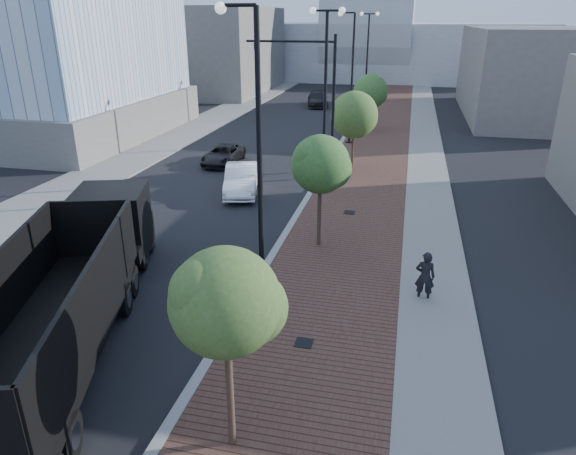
% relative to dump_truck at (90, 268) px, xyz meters
% --- Properties ---
extents(sidewalk, '(7.00, 140.00, 0.12)m').
position_rel_dump_truck_xyz_m(sidewalk, '(8.15, 31.42, -1.38)').
color(sidewalk, '#4C2D23').
rests_on(sidewalk, ground).
extents(concrete_strip, '(2.40, 140.00, 0.13)m').
position_rel_dump_truck_xyz_m(concrete_strip, '(10.85, 31.42, -1.38)').
color(concrete_strip, slate).
rests_on(concrete_strip, ground).
extents(curb, '(0.30, 140.00, 0.14)m').
position_rel_dump_truck_xyz_m(curb, '(4.65, 31.42, -1.37)').
color(curb, gray).
rests_on(curb, ground).
extents(west_sidewalk, '(4.00, 140.00, 0.12)m').
position_rel_dump_truck_xyz_m(west_sidewalk, '(-8.35, 31.42, -1.38)').
color(west_sidewalk, slate).
rests_on(west_sidewalk, ground).
extents(dump_truck, '(6.51, 13.44, 3.42)m').
position_rel_dump_truck_xyz_m(dump_truck, '(0.00, 0.00, 0.00)').
color(dump_truck, black).
rests_on(dump_truck, ground).
extents(white_sedan, '(2.72, 4.89, 1.53)m').
position_rel_dump_truck_xyz_m(white_sedan, '(0.96, 12.47, -0.68)').
color(white_sedan, white).
rests_on(white_sedan, ground).
extents(dark_car_mid, '(1.97, 4.27, 1.19)m').
position_rel_dump_truck_xyz_m(dark_car_mid, '(-2.05, 17.98, -0.85)').
color(dark_car_mid, black).
rests_on(dark_car_mid, ground).
extents(dark_car_far, '(3.06, 5.40, 1.47)m').
position_rel_dump_truck_xyz_m(dark_car_far, '(-0.18, 42.42, -0.70)').
color(dark_car_far, black).
rests_on(dark_car_far, ground).
extents(pedestrian, '(0.66, 0.45, 1.77)m').
position_rel_dump_truck_xyz_m(pedestrian, '(10.41, 2.92, -0.55)').
color(pedestrian, black).
rests_on(pedestrian, ground).
extents(streetlight_1, '(1.44, 0.56, 9.21)m').
position_rel_dump_truck_xyz_m(streetlight_1, '(5.14, 1.42, 2.90)').
color(streetlight_1, black).
rests_on(streetlight_1, ground).
extents(streetlight_2, '(1.72, 0.56, 9.28)m').
position_rel_dump_truck_xyz_m(streetlight_2, '(5.25, 13.42, 3.38)').
color(streetlight_2, black).
rests_on(streetlight_2, ground).
extents(streetlight_3, '(1.44, 0.56, 9.21)m').
position_rel_dump_truck_xyz_m(streetlight_3, '(5.14, 25.42, 2.90)').
color(streetlight_3, black).
rests_on(streetlight_3, ground).
extents(streetlight_4, '(1.72, 0.56, 9.28)m').
position_rel_dump_truck_xyz_m(streetlight_4, '(5.25, 37.42, 3.38)').
color(streetlight_4, black).
rests_on(streetlight_4, ground).
extents(traffic_mast, '(5.09, 0.20, 8.00)m').
position_rel_dump_truck_xyz_m(traffic_mast, '(4.35, 16.42, 3.54)').
color(traffic_mast, black).
rests_on(traffic_mast, ground).
extents(tree_0, '(2.30, 2.23, 4.78)m').
position_rel_dump_truck_xyz_m(tree_0, '(6.30, -4.55, 2.21)').
color(tree_0, '#382619').
rests_on(tree_0, ground).
extents(tree_1, '(2.36, 2.31, 4.68)m').
position_rel_dump_truck_xyz_m(tree_1, '(6.30, 6.45, 2.07)').
color(tree_1, '#382619').
rests_on(tree_1, ground).
extents(tree_2, '(2.83, 2.83, 4.81)m').
position_rel_dump_truck_xyz_m(tree_2, '(6.30, 18.45, 1.95)').
color(tree_2, '#382619').
rests_on(tree_2, ground).
extents(tree_3, '(2.77, 2.77, 4.64)m').
position_rel_dump_truck_xyz_m(tree_3, '(6.30, 30.45, 1.80)').
color(tree_3, '#382619').
rests_on(tree_3, ground).
extents(tower_podium, '(19.00, 19.00, 3.00)m').
position_rel_dump_truck_xyz_m(tower_podium, '(-19.35, 23.42, 0.06)').
color(tower_podium, '#67625D').
rests_on(tower_podium, ground).
extents(convention_center, '(50.00, 30.00, 50.00)m').
position_rel_dump_truck_xyz_m(convention_center, '(2.65, 76.42, 4.56)').
color(convention_center, '#9DA2A7').
rests_on(convention_center, ground).
extents(commercial_block_nw, '(14.00, 20.00, 10.00)m').
position_rel_dump_truck_xyz_m(commercial_block_nw, '(-15.35, 51.42, 3.56)').
color(commercial_block_nw, '#5F5A55').
rests_on(commercial_block_nw, ground).
extents(commercial_block_ne, '(12.00, 22.00, 8.00)m').
position_rel_dump_truck_xyz_m(commercial_block_ne, '(20.65, 41.42, 2.56)').
color(commercial_block_ne, '#635E59').
rests_on(commercial_block_ne, ground).
extents(utility_cover_1, '(0.50, 0.50, 0.02)m').
position_rel_dump_truck_xyz_m(utility_cover_1, '(7.05, -0.58, -1.31)').
color(utility_cover_1, black).
rests_on(utility_cover_1, sidewalk).
extents(utility_cover_2, '(0.50, 0.50, 0.02)m').
position_rel_dump_truck_xyz_m(utility_cover_2, '(7.05, 10.42, -1.31)').
color(utility_cover_2, black).
rests_on(utility_cover_2, sidewalk).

